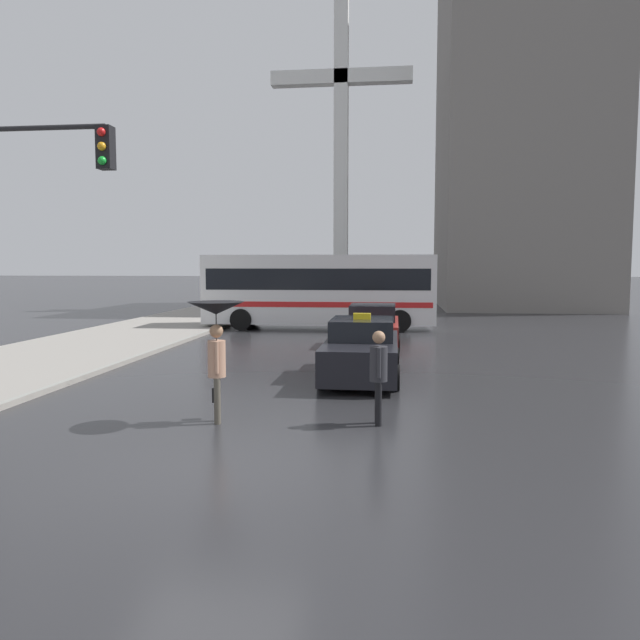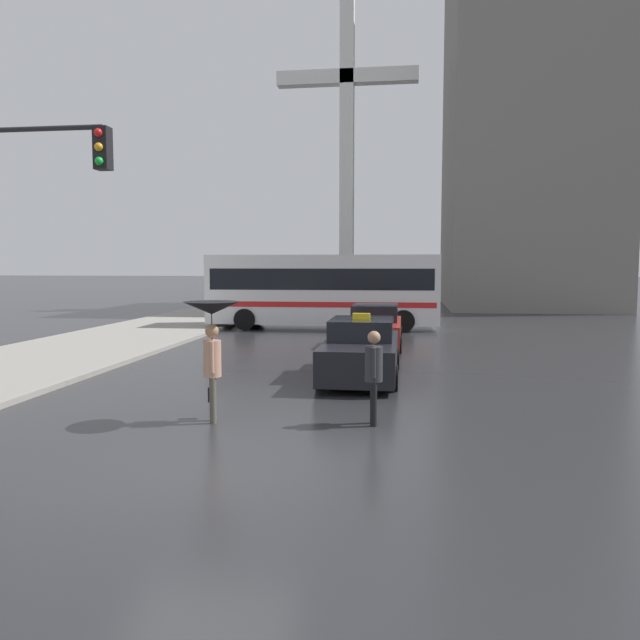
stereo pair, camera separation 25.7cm
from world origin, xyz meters
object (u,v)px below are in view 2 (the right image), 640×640
object	(u,v)px
monument_cross	(347,127)
pedestrian_man	(374,369)
taxi	(361,351)
sedan_red	(375,328)
traffic_light	(23,209)
city_bus	(323,288)
pedestrian_with_umbrella	(212,327)

from	to	relation	value
monument_cross	pedestrian_man	bearing A→B (deg)	-83.70
taxi	pedestrian_man	world-z (taller)	pedestrian_man
sedan_red	traffic_light	bearing A→B (deg)	59.42
taxi	traffic_light	size ratio (longest dim) A/B	0.81
sedan_red	city_bus	world-z (taller)	city_bus
pedestrian_with_umbrella	pedestrian_man	world-z (taller)	pedestrian_with_umbrella
taxi	monument_cross	bearing A→B (deg)	-83.78
sedan_red	pedestrian_man	xyz separation A→B (m)	(0.50, -10.85, 0.34)
taxi	pedestrian_with_umbrella	size ratio (longest dim) A/B	2.11
city_bus	traffic_light	xyz separation A→B (m)	(-3.65, -16.82, 2.13)
traffic_light	monument_cross	distance (m)	31.48
sedan_red	city_bus	size ratio (longest dim) A/B	0.45
traffic_light	taxi	bearing A→B (deg)	35.60
sedan_red	traffic_light	size ratio (longest dim) A/B	0.80
traffic_light	city_bus	bearing A→B (deg)	77.75
monument_cross	sedan_red	bearing A→B (deg)	-81.71
sedan_red	pedestrian_man	distance (m)	10.86
sedan_red	pedestrian_man	bearing A→B (deg)	92.65
sedan_red	pedestrian_man	size ratio (longest dim) A/B	2.71
pedestrian_man	monument_cross	xyz separation A→B (m)	(-3.36, 30.45, 10.85)
traffic_light	monument_cross	world-z (taller)	monument_cross
pedestrian_man	monument_cross	distance (m)	32.50
pedestrian_man	traffic_light	bearing A→B (deg)	-95.44
city_bus	traffic_light	size ratio (longest dim) A/B	1.80
taxi	sedan_red	distance (m)	6.19
pedestrian_with_umbrella	taxi	bearing A→B (deg)	-42.33
traffic_light	pedestrian_man	bearing A→B (deg)	-1.44
pedestrian_with_umbrella	monument_cross	size ratio (longest dim) A/B	0.11
taxi	sedan_red	size ratio (longest dim) A/B	1.01
city_bus	monument_cross	xyz separation A→B (m)	(-0.20, 13.46, 10.01)
city_bus	sedan_red	bearing A→B (deg)	22.04
city_bus	traffic_light	distance (m)	17.34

